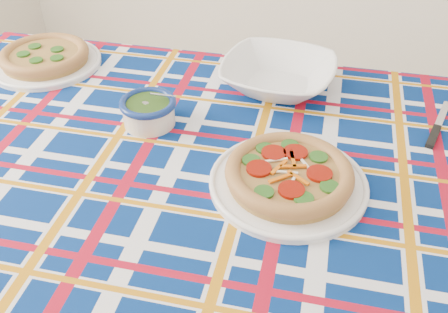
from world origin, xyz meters
The scene contains 7 objects.
dining_table centered at (0.36, 0.40, 0.76)m, with size 2.03×1.57×0.84m.
tablecloth centered at (0.36, 0.40, 0.78)m, with size 1.82×1.15×0.12m, color navy, non-canonical shape.
main_focaccia_plate centered at (0.55, 0.41, 0.88)m, with size 0.36×0.36×0.07m, color olive, non-canonical shape.
pesto_bowl centered at (0.13, 0.47, 0.89)m, with size 0.15×0.15×0.09m, color #1C360E, non-canonical shape.
serving_bowl centered at (0.35, 0.80, 0.88)m, with size 0.33×0.33×0.08m, color white.
second_focaccia_plate centered at (-0.35, 0.58, 0.87)m, with size 0.35×0.35×0.06m, color olive, non-canonical shape.
table_knife centered at (0.80, 0.87, 0.85)m, with size 0.26×0.02×0.01m, color silver, non-canonical shape.
Camera 1 is at (0.83, -0.39, 1.58)m, focal length 40.00 mm.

